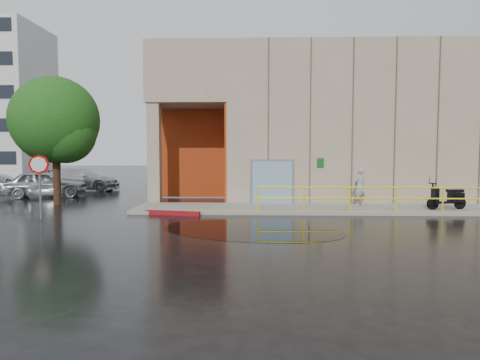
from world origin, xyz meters
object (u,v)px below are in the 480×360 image
at_px(stop_sign, 39,172).
at_px(red_curb, 172,213).
at_px(scooter, 447,191).
at_px(person, 360,187).
at_px(car_a, 45,184).
at_px(car_c, 81,179).
at_px(tree_near, 58,123).

height_order(stop_sign, red_curb, stop_sign).
bearing_deg(stop_sign, scooter, -2.37).
relative_size(person, stop_sign, 0.70).
xyz_separation_m(person, red_curb, (-8.22, -2.11, -0.94)).
bearing_deg(red_curb, stop_sign, -166.01).
bearing_deg(stop_sign, car_a, 105.15).
height_order(scooter, car_a, car_a).
xyz_separation_m(person, car_c, (-16.43, 8.65, -0.29)).
bearing_deg(car_c, person, -117.10).
distance_m(car_a, car_c, 4.21).
bearing_deg(red_curb, person, 14.41).
distance_m(person, tree_near, 14.80).
height_order(person, car_c, person).
height_order(car_a, car_c, car_a).
height_order(stop_sign, car_c, stop_sign).
bearing_deg(stop_sign, tree_near, 96.03).
bearing_deg(scooter, person, 152.41).
bearing_deg(red_curb, tree_near, 152.30).
bearing_deg(car_a, person, -122.31).
bearing_deg(tree_near, car_c, 104.73).
xyz_separation_m(person, car_a, (-16.84, 4.46, -0.25)).
distance_m(scooter, car_c, 22.15).
distance_m(person, stop_sign, 13.59).
xyz_separation_m(person, stop_sign, (-13.15, -3.34, 0.82)).
relative_size(person, scooter, 0.96).
height_order(red_curb, tree_near, tree_near).
distance_m(person, scooter, 3.63).
bearing_deg(tree_near, red_curb, -27.70).
xyz_separation_m(stop_sign, red_curb, (4.93, 1.23, -1.75)).
relative_size(scooter, car_c, 0.36).
height_order(car_c, tree_near, tree_near).
bearing_deg(stop_sign, red_curb, 3.85).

